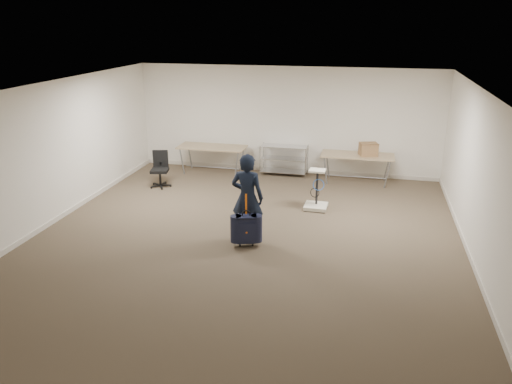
# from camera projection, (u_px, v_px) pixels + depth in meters

# --- Properties ---
(ground) EXTENTS (9.00, 9.00, 0.00)m
(ground) POSITION_uv_depth(u_px,v_px,m) (246.00, 239.00, 9.44)
(ground) COLOR #473A2B
(ground) RESTS_ON ground
(room_shell) EXTENTS (8.00, 9.00, 9.00)m
(room_shell) POSITION_uv_depth(u_px,v_px,m) (261.00, 210.00, 10.69)
(room_shell) COLOR white
(room_shell) RESTS_ON ground
(folding_table_left) EXTENTS (1.80, 0.75, 0.73)m
(folding_table_left) POSITION_uv_depth(u_px,v_px,m) (212.00, 148.00, 13.25)
(folding_table_left) COLOR #98785D
(folding_table_left) RESTS_ON ground
(folding_table_right) EXTENTS (1.80, 0.75, 0.73)m
(folding_table_right) POSITION_uv_depth(u_px,v_px,m) (357.00, 157.00, 12.45)
(folding_table_right) COLOR #98785D
(folding_table_right) RESTS_ON ground
(wire_shelf) EXTENTS (1.22, 0.47, 0.80)m
(wire_shelf) POSITION_uv_depth(u_px,v_px,m) (284.00, 159.00, 13.16)
(wire_shelf) COLOR silver
(wire_shelf) RESTS_ON ground
(person) EXTENTS (0.63, 0.44, 1.67)m
(person) POSITION_uv_depth(u_px,v_px,m) (247.00, 198.00, 9.15)
(person) COLOR black
(person) RESTS_ON ground
(suitcase) EXTENTS (0.41, 0.31, 1.01)m
(suitcase) POSITION_uv_depth(u_px,v_px,m) (246.00, 229.00, 9.02)
(suitcase) COLOR black
(suitcase) RESTS_ON ground
(office_chair) EXTENTS (0.53, 0.53, 0.88)m
(office_chair) POSITION_uv_depth(u_px,v_px,m) (160.00, 176.00, 12.31)
(office_chair) COLOR black
(office_chair) RESTS_ON ground
(equipment_cart) EXTENTS (0.50, 0.50, 0.89)m
(equipment_cart) POSITION_uv_depth(u_px,v_px,m) (316.00, 199.00, 10.84)
(equipment_cart) COLOR beige
(equipment_cart) RESTS_ON ground
(cardboard_box) EXTENTS (0.50, 0.43, 0.32)m
(cardboard_box) POSITION_uv_depth(u_px,v_px,m) (368.00, 149.00, 12.31)
(cardboard_box) COLOR brown
(cardboard_box) RESTS_ON folding_table_right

